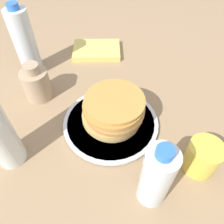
{
  "coord_description": "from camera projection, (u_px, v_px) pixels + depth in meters",
  "views": [
    {
      "loc": [
        -0.18,
        0.3,
        0.49
      ],
      "look_at": [
        -0.0,
        -0.02,
        0.05
      ],
      "focal_mm": 35.0,
      "sensor_mm": 36.0,
      "label": 1
    }
  ],
  "objects": [
    {
      "name": "napkin",
      "position": [
        97.0,
        50.0,
        0.83
      ],
      "size": [
        0.21,
        0.2,
        0.02
      ],
      "color": "#E5D166",
      "rests_on": "ground_plane"
    },
    {
      "name": "ground_plane",
      "position": [
        106.0,
        130.0,
        0.6
      ],
      "size": [
        4.0,
        4.0,
        0.0
      ],
      "primitive_type": "plane",
      "color": "#9E7F5B"
    },
    {
      "name": "juice_glass",
      "position": [
        202.0,
        157.0,
        0.5
      ],
      "size": [
        0.08,
        0.08,
        0.08
      ],
      "color": "yellow",
      "rests_on": "ground_plane"
    },
    {
      "name": "water_bottle_far",
      "position": [
        25.0,
        43.0,
        0.69
      ],
      "size": [
        0.07,
        0.07,
        0.23
      ],
      "color": "silver",
      "rests_on": "ground_plane"
    },
    {
      "name": "water_bottle_mid",
      "position": [
        156.0,
        177.0,
        0.42
      ],
      "size": [
        0.06,
        0.06,
        0.19
      ],
      "color": "silver",
      "rests_on": "ground_plane"
    },
    {
      "name": "cream_jug",
      "position": [
        36.0,
        83.0,
        0.65
      ],
      "size": [
        0.08,
        0.08,
        0.12
      ],
      "color": "tan",
      "rests_on": "ground_plane"
    },
    {
      "name": "plate",
      "position": [
        112.0,
        123.0,
        0.61
      ],
      "size": [
        0.26,
        0.26,
        0.01
      ],
      "color": "silver",
      "rests_on": "ground_plane"
    },
    {
      "name": "pancake_stack",
      "position": [
        113.0,
        111.0,
        0.57
      ],
      "size": [
        0.17,
        0.16,
        0.08
      ],
      "color": "tan",
      "rests_on": "plate"
    }
  ]
}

